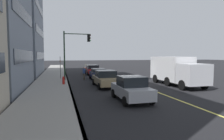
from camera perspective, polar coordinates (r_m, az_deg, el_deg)
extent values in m
plane|color=black|center=(22.66, 4.97, -3.39)|extent=(200.00, 200.00, 0.00)
cube|color=gray|center=(21.31, -17.76, -3.87)|extent=(80.00, 3.75, 0.15)
cube|color=slate|center=(21.30, -12.92, -3.77)|extent=(80.00, 0.16, 0.15)
cube|color=#D8CC4C|center=(22.66, 4.97, -3.37)|extent=(80.00, 0.16, 0.01)
cube|color=#262D38|center=(19.07, -24.43, 3.75)|extent=(9.01, 0.06, 1.10)
cube|color=#262D38|center=(19.42, -24.79, 14.78)|extent=(9.01, 0.06, 1.10)
cube|color=#262D38|center=(33.08, -20.50, 4.02)|extent=(11.32, 0.06, 1.10)
cube|color=#262D38|center=(33.29, -20.68, 10.52)|extent=(11.32, 0.06, 1.10)
cube|color=#262D38|center=(33.92, -20.86, 16.86)|extent=(11.32, 0.06, 1.10)
cube|color=navy|center=(24.13, -4.11, -1.41)|extent=(4.23, 1.73, 0.65)
cube|color=black|center=(24.05, -4.10, -0.11)|extent=(1.94, 1.59, 0.45)
cylinder|color=black|center=(25.39, -6.59, -1.89)|extent=(0.60, 0.22, 0.60)
cylinder|color=black|center=(25.69, -2.85, -1.79)|extent=(0.60, 0.22, 0.60)
cylinder|color=black|center=(22.65, -5.53, -2.63)|extent=(0.60, 0.22, 0.60)
cylinder|color=black|center=(22.99, -1.37, -2.51)|extent=(0.60, 0.22, 0.60)
cube|color=#A8AAB2|center=(12.99, 5.80, -6.27)|extent=(3.89, 1.79, 0.71)
cube|color=black|center=(12.85, 5.89, -3.33)|extent=(1.67, 1.65, 0.65)
cylinder|color=black|center=(13.99, 0.51, -6.96)|extent=(0.60, 0.22, 0.60)
cylinder|color=black|center=(14.55, 7.23, -6.55)|extent=(0.60, 0.22, 0.60)
cylinder|color=black|center=(11.60, 3.98, -9.35)|extent=(0.60, 0.22, 0.60)
cylinder|color=black|center=(12.27, 11.84, -8.66)|extent=(0.60, 0.22, 0.60)
cube|color=red|center=(30.73, -5.95, -0.11)|extent=(4.68, 1.81, 0.73)
cube|color=black|center=(30.44, -5.89, 1.03)|extent=(2.44, 1.67, 0.53)
cylinder|color=black|center=(32.16, -7.95, -0.59)|extent=(0.60, 0.22, 0.60)
cylinder|color=black|center=(32.42, -4.84, -0.52)|extent=(0.60, 0.22, 0.60)
cylinder|color=black|center=(29.11, -7.18, -1.10)|extent=(0.60, 0.22, 0.60)
cylinder|color=black|center=(29.40, -3.76, -1.02)|extent=(0.60, 0.22, 0.60)
cube|color=tan|center=(18.77, -1.89, -3.06)|extent=(4.69, 1.93, 0.65)
cube|color=black|center=(18.79, -1.96, -1.07)|extent=(2.09, 1.77, 0.64)
cylinder|color=black|center=(20.13, -5.52, -3.51)|extent=(0.60, 0.22, 0.60)
cylinder|color=black|center=(20.53, -0.31, -3.33)|extent=(0.60, 0.22, 0.60)
cylinder|color=black|center=(17.12, -3.78, -4.88)|extent=(0.60, 0.22, 0.60)
cylinder|color=black|center=(17.58, 2.28, -4.63)|extent=(0.60, 0.22, 0.60)
cube|color=silver|center=(18.43, 23.28, -1.19)|extent=(1.99, 2.38, 1.86)
cube|color=silver|center=(21.35, 17.27, 0.49)|extent=(4.96, 2.38, 2.46)
cylinder|color=black|center=(19.26, 25.87, -3.83)|extent=(0.90, 0.28, 0.90)
cylinder|color=black|center=(17.85, 20.32, -4.28)|extent=(0.90, 0.28, 0.90)
cylinder|color=black|center=(23.11, 17.94, -2.31)|extent=(0.90, 0.28, 0.90)
cylinder|color=black|center=(21.95, 12.94, -2.55)|extent=(0.90, 0.28, 0.90)
cylinder|color=black|center=(21.09, 21.62, -3.02)|extent=(0.90, 0.28, 0.90)
cylinder|color=black|center=(19.82, 16.32, -3.35)|extent=(0.90, 0.28, 0.90)
cylinder|color=brown|center=(24.12, -8.30, -1.98)|extent=(0.16, 0.16, 0.81)
cylinder|color=brown|center=(24.33, -8.44, -1.92)|extent=(0.16, 0.16, 0.81)
cube|color=#334C8C|center=(24.16, -8.39, -0.27)|extent=(0.42, 0.28, 0.61)
sphere|color=tan|center=(24.13, -8.40, 0.71)|extent=(0.22, 0.22, 0.22)
cube|color=black|center=(24.20, -8.00, -0.19)|extent=(0.28, 0.20, 0.34)
cylinder|color=#1E3823|center=(23.33, -14.04, 4.01)|extent=(0.16, 0.16, 5.92)
cylinder|color=#1E3823|center=(23.55, -10.26, 10.56)|extent=(0.10, 3.15, 0.10)
cube|color=black|center=(23.66, -7.01, 9.47)|extent=(0.28, 0.30, 0.90)
sphere|color=#360605|center=(23.71, -6.58, 10.19)|extent=(0.18, 0.18, 0.18)
sphere|color=#392905|center=(23.69, -6.57, 9.47)|extent=(0.18, 0.18, 0.18)
sphere|color=green|center=(23.66, -6.57, 8.74)|extent=(0.18, 0.18, 0.18)
cylinder|color=slate|center=(24.77, -15.20, 0.50)|extent=(0.08, 0.08, 2.90)
cube|color=white|center=(24.72, -15.30, 3.39)|extent=(0.60, 0.02, 0.20)
cube|color=#DB5919|center=(24.72, -15.29, 2.58)|extent=(0.44, 0.02, 0.28)
cylinder|color=red|center=(19.94, -14.28, -3.41)|extent=(0.24, 0.24, 0.80)
sphere|color=red|center=(19.88, -14.30, -2.15)|extent=(0.20, 0.20, 0.20)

